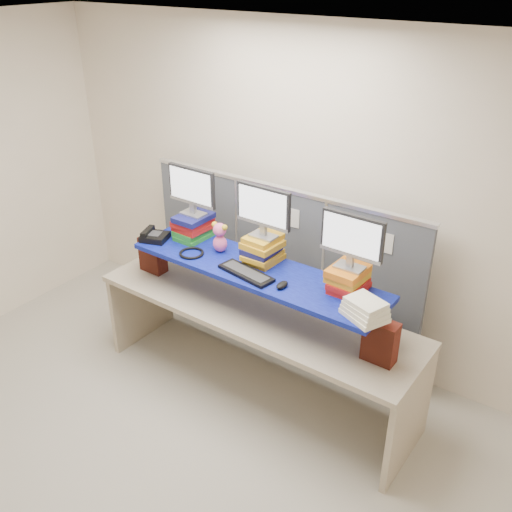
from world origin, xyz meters
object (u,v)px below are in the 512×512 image
Objects in this scene: desk at (256,324)px; monitor_left at (192,188)px; keyboard at (246,273)px; blue_board at (256,270)px; desk_phone at (154,236)px; monitor_center at (263,209)px; monitor_right at (352,238)px.

desk is 5.92× the size of monitor_left.
desk is 5.72× the size of keyboard.
desk is 1.30× the size of blue_board.
desk is 10.57× the size of desk_phone.
monitor_left is 0.97× the size of keyboard.
monitor_left reaches higher than desk_phone.
desk is 0.53m from keyboard.
keyboard reaches higher than blue_board.
monitor_left is (-0.70, 0.14, 0.45)m from blue_board.
monitor_center is at bearing 103.12° from keyboard.
keyboard is at bearing -89.74° from desk.
blue_board reaches higher than desk.
monitor_left is 1.00× the size of monitor_right.
blue_board is 0.85m from monitor_left.
monitor_right is at bearing 9.67° from blue_board.
monitor_center reaches higher than keyboard.
blue_board is at bearing -170.33° from monitor_right.
monitor_right is (0.70, 0.10, 0.89)m from desk.
desk_phone is at bearing -173.87° from blue_board.
monitor_center is 1.03m from desk_phone.
monitor_left is 1.00× the size of monitor_center.
keyboard is at bearing -21.32° from desk_phone.
monitor_right is at bearing -12.46° from desk_phone.
keyboard is (-0.00, -0.12, 0.03)m from blue_board.
monitor_left is at bearing 180.00° from monitor_center.
blue_board is 0.46m from monitor_center.
blue_board is 0.13m from keyboard.
keyboard is at bearing -85.30° from monitor_center.
monitor_right is 1.70m from desk_phone.
monitor_right is 1.78× the size of desk_phone.
desk is 0.93m from monitor_center.
monitor_right reaches higher than desk.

